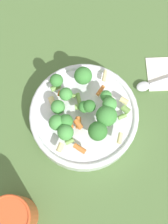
# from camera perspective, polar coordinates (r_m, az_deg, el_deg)

# --- Properties ---
(ground_plane) EXTENTS (3.00, 3.00, 0.00)m
(ground_plane) POSITION_cam_1_polar(r_m,az_deg,el_deg) (0.78, 0.00, -1.38)
(ground_plane) COLOR #4C6B38
(bowl) EXTENTS (0.26, 0.26, 0.05)m
(bowl) POSITION_cam_1_polar(r_m,az_deg,el_deg) (0.75, 0.00, -0.76)
(bowl) COLOR silver
(bowl) RESTS_ON ground_plane
(pasta_salad) EXTENTS (0.19, 0.21, 0.07)m
(pasta_salad) POSITION_cam_1_polar(r_m,az_deg,el_deg) (0.70, -0.03, 0.47)
(pasta_salad) COLOR #8CB766
(pasta_salad) RESTS_ON bowl
(cup) EXTENTS (0.09, 0.09, 0.11)m
(cup) POSITION_cam_1_polar(r_m,az_deg,el_deg) (0.71, -12.73, -18.22)
(cup) COLOR #CC4C23
(cup) RESTS_ON ground_plane
(spoon) EXTENTS (0.16, 0.09, 0.01)m
(spoon) POSITION_cam_1_polar(r_m,az_deg,el_deg) (0.82, 13.01, 5.34)
(spoon) COLOR silver
(spoon) RESTS_ON napkin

